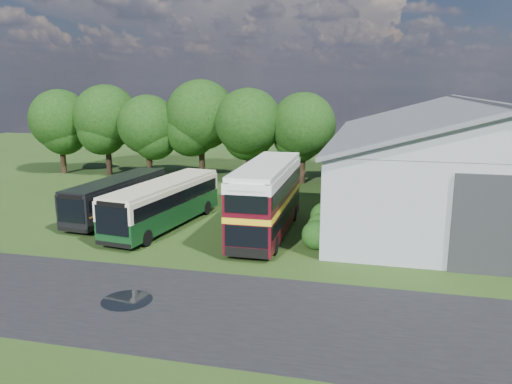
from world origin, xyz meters
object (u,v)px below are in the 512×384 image
(storage_shed, at_px, (469,157))
(bus_green_single, at_px, (164,203))
(bus_dark_single, at_px, (117,197))
(bus_maroon_double, at_px, (267,199))

(storage_shed, bearing_deg, bus_green_single, -157.75)
(bus_green_single, height_order, bus_dark_single, bus_green_single)
(bus_green_single, relative_size, bus_dark_single, 1.11)
(storage_shed, relative_size, bus_green_single, 2.24)
(bus_green_single, distance_m, bus_maroon_double, 6.88)
(bus_dark_single, bearing_deg, storage_shed, 19.78)
(bus_maroon_double, bearing_deg, bus_green_single, 178.42)
(storage_shed, height_order, bus_dark_single, storage_shed)
(storage_shed, distance_m, bus_dark_single, 24.80)
(storage_shed, height_order, bus_maroon_double, storage_shed)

